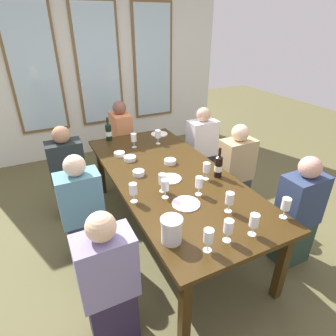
{
  "coord_description": "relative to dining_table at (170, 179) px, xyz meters",
  "views": [
    {
      "loc": [
        -1.1,
        -2.2,
        2.1
      ],
      "look_at": [
        0.0,
        0.04,
        0.79
      ],
      "focal_mm": 30.17,
      "sensor_mm": 36.0,
      "label": 1
    }
  ],
  "objects": [
    {
      "name": "dining_table",
      "position": [
        0.0,
        0.0,
        0.0
      ],
      "size": [
        1.09,
        2.46,
        0.74
      ],
      "color": "#36240D",
      "rests_on": "ground"
    },
    {
      "name": "wine_bottle_0",
      "position": [
        0.4,
        -0.25,
        0.18
      ],
      "size": [
        0.08,
        0.08,
        0.3
      ],
      "color": "black",
      "rests_on": "dining_table"
    },
    {
      "name": "wine_glass_9",
      "position": [
        0.27,
        -0.24,
        0.18
      ],
      "size": [
        0.07,
        0.07,
        0.17
      ],
      "color": "white",
      "rests_on": "dining_table"
    },
    {
      "name": "wine_glass_6",
      "position": [
        -0.49,
        -0.3,
        0.18
      ],
      "size": [
        0.07,
        0.07,
        0.17
      ],
      "color": "white",
      "rests_on": "dining_table"
    },
    {
      "name": "tasting_bowl_2",
      "position": [
        -0.32,
        0.64,
        0.08
      ],
      "size": [
        0.12,
        0.12,
        0.04
      ],
      "primitive_type": "cylinder",
      "color": "white",
      "rests_on": "dining_table"
    },
    {
      "name": "wine_glass_4",
      "position": [
        -0.2,
        -0.26,
        0.18
      ],
      "size": [
        0.07,
        0.07,
        0.17
      ],
      "color": "white",
      "rests_on": "dining_table"
    },
    {
      "name": "seated_person_2",
      "position": [
        -0.88,
        0.04,
        -0.15
      ],
      "size": [
        0.38,
        0.24,
        1.11
      ],
      "color": "#252C3B",
      "rests_on": "ground"
    },
    {
      "name": "wine_glass_11",
      "position": [
        0.06,
        -0.45,
        0.18
      ],
      "size": [
        0.07,
        0.07,
        0.17
      ],
      "color": "white",
      "rests_on": "dining_table"
    },
    {
      "name": "wine_glass_5",
      "position": [
        0.13,
        -1.06,
        0.18
      ],
      "size": [
        0.07,
        0.07,
        0.17
      ],
      "color": "white",
      "rests_on": "dining_table"
    },
    {
      "name": "seated_person_6",
      "position": [
        0.0,
        1.58,
        -0.15
      ],
      "size": [
        0.24,
        0.38,
        1.11
      ],
      "color": "#2E2C40",
      "rests_on": "ground"
    },
    {
      "name": "seated_person_4",
      "position": [
        -0.88,
        0.84,
        -0.15
      ],
      "size": [
        0.38,
        0.24,
        1.11
      ],
      "color": "#312135",
      "rests_on": "ground"
    },
    {
      "name": "tasting_bowl_0",
      "position": [
        0.11,
        0.21,
        0.09
      ],
      "size": [
        0.13,
        0.13,
        0.05
      ],
      "primitive_type": "cylinder",
      "color": "white",
      "rests_on": "dining_table"
    },
    {
      "name": "white_plate_0",
      "position": [
        0.37,
        1.05,
        0.07
      ],
      "size": [
        0.22,
        0.22,
        0.01
      ],
      "primitive_type": "cylinder",
      "color": "white",
      "rests_on": "dining_table"
    },
    {
      "name": "seated_person_5",
      "position": [
        0.88,
        0.78,
        -0.15
      ],
      "size": [
        0.38,
        0.24,
        1.11
      ],
      "color": "#242334",
      "rests_on": "ground"
    },
    {
      "name": "wine_glass_0",
      "position": [
        -0.09,
        0.79,
        0.18
      ],
      "size": [
        0.07,
        0.07,
        0.17
      ],
      "color": "white",
      "rests_on": "dining_table"
    },
    {
      "name": "wine_glass_3",
      "position": [
        0.22,
        0.76,
        0.18
      ],
      "size": [
        0.07,
        0.07,
        0.17
      ],
      "color": "white",
      "rests_on": "dining_table"
    },
    {
      "name": "seated_person_0",
      "position": [
        -0.88,
        -0.84,
        -0.15
      ],
      "size": [
        0.38,
        0.24,
        1.11
      ],
      "color": "#2C233E",
      "rests_on": "ground"
    },
    {
      "name": "tasting_bowl_3",
      "position": [
        -0.28,
        0.12,
        0.09
      ],
      "size": [
        0.12,
        0.12,
        0.05
      ],
      "primitive_type": "cylinder",
      "color": "white",
      "rests_on": "dining_table"
    },
    {
      "name": "tasting_bowl_1",
      "position": [
        -0.25,
        0.47,
        0.08
      ],
      "size": [
        0.13,
        0.13,
        0.04
      ],
      "primitive_type": "cylinder",
      "color": "white",
      "rests_on": "dining_table"
    },
    {
      "name": "wine_glass_2",
      "position": [
        0.15,
        -0.76,
        0.18
      ],
      "size": [
        0.07,
        0.07,
        0.17
      ],
      "color": "white",
      "rests_on": "dining_table"
    },
    {
      "name": "back_wall_with_windows",
      "position": [
        0.0,
        2.59,
        0.77
      ],
      "size": [
        4.29,
        0.1,
        2.9
      ],
      "color": "silver",
      "rests_on": "ground"
    },
    {
      "name": "seated_person_1",
      "position": [
        0.88,
        -0.86,
        -0.15
      ],
      "size": [
        0.38,
        0.24,
        1.11
      ],
      "color": "#263A2F",
      "rests_on": "ground"
    },
    {
      "name": "wine_glass_10",
      "position": [
        -0.07,
        -1.03,
        0.18
      ],
      "size": [
        0.07,
        0.07,
        0.17
      ],
      "color": "white",
      "rests_on": "dining_table"
    },
    {
      "name": "wine_glass_8",
      "position": [
        -0.24,
        -1.06,
        0.18
      ],
      "size": [
        0.07,
        0.07,
        0.17
      ],
      "color": "white",
      "rests_on": "dining_table"
    },
    {
      "name": "wine_bottle_1",
      "position": [
        -0.29,
        1.14,
        0.18
      ],
      "size": [
        0.08,
        0.08,
        0.3
      ],
      "color": "black",
      "rests_on": "dining_table"
    },
    {
      "name": "seated_person_3",
      "position": [
        0.88,
        0.04,
        -0.15
      ],
      "size": [
        0.38,
        0.24,
        1.11
      ],
      "color": "#36393E",
      "rests_on": "ground"
    },
    {
      "name": "wine_glass_7",
      "position": [
        0.48,
        -1.01,
        0.18
      ],
      "size": [
        0.07,
        0.07,
        0.17
      ],
      "color": "white",
      "rests_on": "dining_table"
    },
    {
      "name": "white_plate_1",
      "position": [
        -0.11,
        -0.53,
        0.07
      ],
      "size": [
        0.24,
        0.24,
        0.01
      ],
      "primitive_type": "cylinder",
      "color": "white",
      "rests_on": "dining_table"
    },
    {
      "name": "ground_plane",
      "position": [
        0.0,
        0.0,
        -0.68
      ],
      "size": [
        12.0,
        12.0,
        0.0
      ],
      "primitive_type": "plane",
      "color": "brown"
    },
    {
      "name": "metal_pitcher",
      "position": [
        -0.42,
        -0.87,
        0.16
      ],
      "size": [
        0.16,
        0.16,
        0.19
      ],
      "color": "silver",
      "rests_on": "dining_table"
    },
    {
      "name": "white_plate_2",
      "position": [
        -0.04,
        -0.09,
        0.07
      ],
      "size": [
        0.22,
        0.22,
        0.01
      ],
      "primitive_type": "cylinder",
      "color": "white",
      "rests_on": "dining_table"
    },
    {
      "name": "wine_glass_1",
      "position": [
        -0.22,
        -0.36,
        0.18
      ],
      "size": [
        0.07,
        0.07,
        0.17
      ],
      "color": "white",
      "rests_on": "dining_table"
    }
  ]
}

